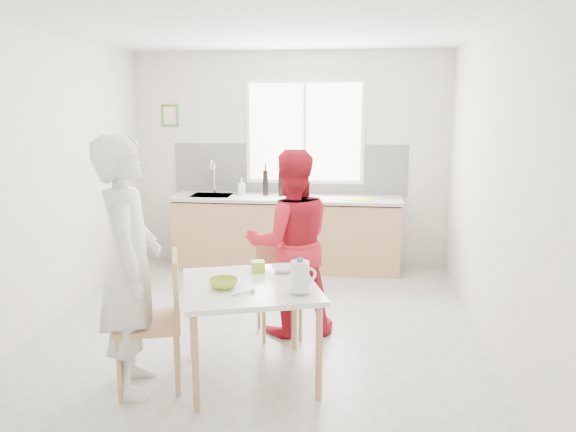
{
  "coord_description": "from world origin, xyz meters",
  "views": [
    {
      "loc": [
        0.87,
        -4.86,
        2.08
      ],
      "look_at": [
        0.24,
        0.2,
        1.04
      ],
      "focal_mm": 35.0,
      "sensor_mm": 36.0,
      "label": 1
    }
  ],
  "objects_px": {
    "chair_far": "(278,284)",
    "bowl_green": "(223,283)",
    "person_red": "(291,243)",
    "wine_bottle_a": "(265,183)",
    "person_white": "(130,266)",
    "dining_table": "(250,294)",
    "bowl_white": "(283,269)",
    "chair_left": "(159,315)",
    "milk_jug": "(300,276)",
    "wine_bottle_b": "(281,184)"
  },
  "relations": [
    {
      "from": "dining_table",
      "to": "chair_left",
      "type": "distance_m",
      "value": 0.68
    },
    {
      "from": "milk_jug",
      "to": "wine_bottle_b",
      "type": "height_order",
      "value": "wine_bottle_b"
    },
    {
      "from": "dining_table",
      "to": "bowl_white",
      "type": "bearing_deg",
      "value": 57.79
    },
    {
      "from": "chair_left",
      "to": "bowl_green",
      "type": "distance_m",
      "value": 0.53
    },
    {
      "from": "person_white",
      "to": "wine_bottle_b",
      "type": "xyz_separation_m",
      "value": [
        0.65,
        3.2,
        0.14
      ]
    },
    {
      "from": "person_red",
      "to": "bowl_green",
      "type": "xyz_separation_m",
      "value": [
        -0.37,
        -1.01,
        -0.06
      ]
    },
    {
      "from": "bowl_green",
      "to": "milk_jug",
      "type": "distance_m",
      "value": 0.58
    },
    {
      "from": "person_white",
      "to": "wine_bottle_a",
      "type": "distance_m",
      "value": 3.25
    },
    {
      "from": "chair_far",
      "to": "person_red",
      "type": "height_order",
      "value": "person_red"
    },
    {
      "from": "milk_jug",
      "to": "bowl_green",
      "type": "bearing_deg",
      "value": 156.18
    },
    {
      "from": "bowl_green",
      "to": "milk_jug",
      "type": "bearing_deg",
      "value": -5.84
    },
    {
      "from": "person_red",
      "to": "bowl_white",
      "type": "distance_m",
      "value": 0.58
    },
    {
      "from": "person_white",
      "to": "wine_bottle_a",
      "type": "bearing_deg",
      "value": -25.93
    },
    {
      "from": "chair_left",
      "to": "milk_jug",
      "type": "bearing_deg",
      "value": 74.26
    },
    {
      "from": "person_red",
      "to": "wine_bottle_a",
      "type": "xyz_separation_m",
      "value": [
        -0.56,
        2.05,
        0.24
      ]
    },
    {
      "from": "person_red",
      "to": "milk_jug",
      "type": "distance_m",
      "value": 1.09
    },
    {
      "from": "chair_left",
      "to": "bowl_white",
      "type": "bearing_deg",
      "value": 104.39
    },
    {
      "from": "bowl_white",
      "to": "wine_bottle_a",
      "type": "height_order",
      "value": "wine_bottle_a"
    },
    {
      "from": "person_white",
      "to": "bowl_white",
      "type": "xyz_separation_m",
      "value": [
        1.02,
        0.59,
        -0.16
      ]
    },
    {
      "from": "dining_table",
      "to": "bowl_green",
      "type": "xyz_separation_m",
      "value": [
        -0.17,
        -0.11,
        0.11
      ]
    },
    {
      "from": "chair_far",
      "to": "person_white",
      "type": "height_order",
      "value": "person_white"
    },
    {
      "from": "dining_table",
      "to": "milk_jug",
      "type": "relative_size",
      "value": 5.12
    },
    {
      "from": "chair_left",
      "to": "bowl_white",
      "type": "distance_m",
      "value": 1.03
    },
    {
      "from": "bowl_white",
      "to": "chair_left",
      "type": "bearing_deg",
      "value": -147.62
    },
    {
      "from": "dining_table",
      "to": "chair_far",
      "type": "distance_m",
      "value": 0.91
    },
    {
      "from": "person_white",
      "to": "bowl_green",
      "type": "bearing_deg",
      "value": -94.36
    },
    {
      "from": "person_red",
      "to": "wine_bottle_a",
      "type": "height_order",
      "value": "person_red"
    },
    {
      "from": "chair_left",
      "to": "bowl_green",
      "type": "height_order",
      "value": "chair_left"
    },
    {
      "from": "person_red",
      "to": "milk_jug",
      "type": "relative_size",
      "value": 7.01
    },
    {
      "from": "chair_far",
      "to": "bowl_green",
      "type": "xyz_separation_m",
      "value": [
        -0.26,
        -0.99,
        0.33
      ]
    },
    {
      "from": "chair_far",
      "to": "chair_left",
      "type": "bearing_deg",
      "value": -141.58
    },
    {
      "from": "chair_left",
      "to": "chair_far",
      "type": "bearing_deg",
      "value": 128.42
    },
    {
      "from": "wine_bottle_b",
      "to": "bowl_white",
      "type": "bearing_deg",
      "value": -81.76
    },
    {
      "from": "dining_table",
      "to": "bowl_white",
      "type": "height_order",
      "value": "bowl_white"
    },
    {
      "from": "bowl_green",
      "to": "wine_bottle_b",
      "type": "bearing_deg",
      "value": 89.88
    },
    {
      "from": "chair_far",
      "to": "wine_bottle_b",
      "type": "relative_size",
      "value": 2.74
    },
    {
      "from": "chair_left",
      "to": "milk_jug",
      "type": "relative_size",
      "value": 4.18
    },
    {
      "from": "chair_left",
      "to": "bowl_white",
      "type": "height_order",
      "value": "chair_left"
    },
    {
      "from": "wine_bottle_b",
      "to": "person_red",
      "type": "bearing_deg",
      "value": -79.82
    },
    {
      "from": "bowl_green",
      "to": "chair_left",
      "type": "bearing_deg",
      "value": -168.03
    },
    {
      "from": "milk_jug",
      "to": "wine_bottle_a",
      "type": "bearing_deg",
      "value": 85.73
    },
    {
      "from": "milk_jug",
      "to": "wine_bottle_a",
      "type": "distance_m",
      "value": 3.21
    },
    {
      "from": "wine_bottle_a",
      "to": "chair_far",
      "type": "bearing_deg",
      "value": -77.77
    },
    {
      "from": "milk_jug",
      "to": "bowl_white",
      "type": "bearing_deg",
      "value": 92.53
    },
    {
      "from": "dining_table",
      "to": "chair_left",
      "type": "xyz_separation_m",
      "value": [
        -0.64,
        -0.21,
        -0.12
      ]
    },
    {
      "from": "chair_left",
      "to": "person_red",
      "type": "distance_m",
      "value": 1.42
    },
    {
      "from": "chair_far",
      "to": "bowl_green",
      "type": "relative_size",
      "value": 3.88
    },
    {
      "from": "chair_far",
      "to": "person_red",
      "type": "distance_m",
      "value": 0.4
    },
    {
      "from": "dining_table",
      "to": "bowl_white",
      "type": "xyz_separation_m",
      "value": [
        0.21,
        0.33,
        0.1
      ]
    },
    {
      "from": "dining_table",
      "to": "wine_bottle_b",
      "type": "distance_m",
      "value": 2.96
    }
  ]
}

